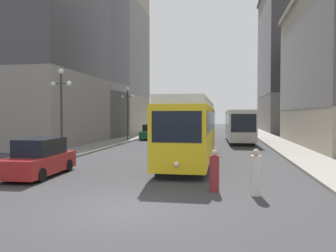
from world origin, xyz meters
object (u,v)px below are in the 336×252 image
(pedestrian_crossing_near, at_px, (214,172))
(pedestrian_crossing_far, at_px, (256,174))
(parked_car_left_near, at_px, (40,159))
(parked_car_left_mid, at_px, (151,132))
(streetcar, at_px, (192,128))
(lamp_post_left_near, at_px, (61,100))
(transit_bus, at_px, (239,124))
(lamp_post_left_far, at_px, (128,106))

(pedestrian_crossing_near, height_order, pedestrian_crossing_far, pedestrian_crossing_far)
(parked_car_left_near, height_order, parked_car_left_mid, same)
(streetcar, distance_m, lamp_post_left_near, 8.89)
(parked_car_left_near, bearing_deg, pedestrian_crossing_far, -15.22)
(transit_bus, distance_m, pedestrian_crossing_near, 24.39)
(streetcar, relative_size, parked_car_left_mid, 3.20)
(parked_car_left_near, distance_m, parked_car_left_mid, 24.75)
(streetcar, xyz_separation_m, parked_car_left_mid, (-6.72, 17.77, -1.26))
(pedestrian_crossing_far, xyz_separation_m, lamp_post_left_near, (-11.88, 8.14, 3.19))
(streetcar, xyz_separation_m, pedestrian_crossing_near, (1.74, -8.87, -1.34))
(pedestrian_crossing_far, bearing_deg, lamp_post_left_far, -52.75)
(pedestrian_crossing_near, distance_m, pedestrian_crossing_far, 1.57)
(parked_car_left_near, xyz_separation_m, pedestrian_crossing_far, (9.98, -2.27, -0.04))
(transit_bus, xyz_separation_m, lamp_post_left_near, (-12.28, -16.52, 2.05))
(streetcar, relative_size, pedestrian_crossing_far, 8.71)
(streetcar, relative_size, parked_car_left_near, 3.24)
(streetcar, height_order, transit_bus, streetcar)
(pedestrian_crossing_far, bearing_deg, pedestrian_crossing_near, -3.81)
(streetcar, height_order, lamp_post_left_near, lamp_post_left_near)
(pedestrian_crossing_far, height_order, lamp_post_left_near, lamp_post_left_near)
(lamp_post_left_far, bearing_deg, pedestrian_crossing_far, -63.13)
(pedestrian_crossing_near, relative_size, lamp_post_left_far, 0.28)
(parked_car_left_near, relative_size, parked_car_left_mid, 0.99)
(parked_car_left_mid, height_order, pedestrian_crossing_far, parked_car_left_mid)
(pedestrian_crossing_far, xyz_separation_m, lamp_post_left_far, (-11.88, 23.45, 3.19))
(transit_bus, height_order, lamp_post_left_far, lamp_post_left_far)
(lamp_post_left_far, bearing_deg, transit_bus, 5.66)
(transit_bus, xyz_separation_m, pedestrian_crossing_near, (-1.92, -24.28, -1.19))
(streetcar, distance_m, pedestrian_crossing_near, 9.14)
(parked_car_left_near, relative_size, lamp_post_left_near, 0.78)
(parked_car_left_near, xyz_separation_m, lamp_post_left_near, (-1.90, 5.87, 3.15))
(parked_car_left_near, bearing_deg, parked_car_left_mid, 87.60)
(transit_bus, distance_m, pedestrian_crossing_far, 24.70)
(transit_bus, relative_size, lamp_post_left_far, 1.97)
(parked_car_left_mid, height_order, lamp_post_left_near, lamp_post_left_near)
(parked_car_left_mid, bearing_deg, parked_car_left_near, -89.19)
(pedestrian_crossing_far, distance_m, lamp_post_left_near, 14.75)
(lamp_post_left_near, height_order, lamp_post_left_far, lamp_post_left_near)
(parked_car_left_mid, relative_size, pedestrian_crossing_far, 2.72)
(transit_bus, height_order, lamp_post_left_near, lamp_post_left_near)
(streetcar, xyz_separation_m, pedestrian_crossing_far, (3.26, -9.25, -1.30))
(pedestrian_crossing_near, xyz_separation_m, pedestrian_crossing_far, (1.52, -0.38, 0.04))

